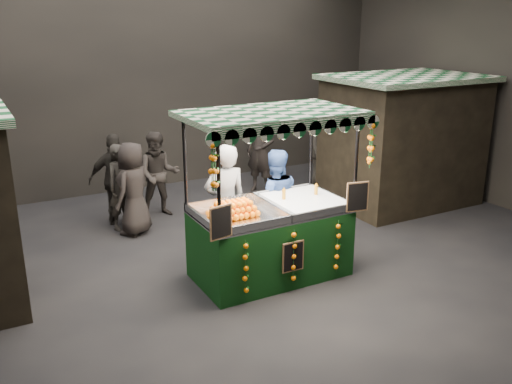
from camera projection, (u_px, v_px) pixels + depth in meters
ground at (244, 273)px, 8.31m from camera, size 12.00×12.00×0.00m
market_hall at (242, 41)px, 7.28m from camera, size 12.10×10.10×5.05m
neighbour_stall_right at (402, 140)px, 11.17m from camera, size 3.00×2.20×2.60m
juice_stall at (272, 228)px, 7.99m from camera, size 2.54×1.50×2.46m
vendor_grey at (225, 203)px, 8.50m from camera, size 0.70×0.48×1.87m
vendor_blue at (275, 201)px, 8.86m from camera, size 1.00×0.89×1.71m
shopper_0 at (122, 187)px, 9.85m from camera, size 0.67×0.57×1.56m
shopper_1 at (159, 174)px, 10.48m from camera, size 0.95×0.84×1.65m
shopper_2 at (117, 179)px, 10.07m from camera, size 1.07×0.67×1.70m
shopper_3 at (320, 144)px, 12.58m from camera, size 1.26×1.34×1.81m
shopper_4 at (133, 189)px, 9.59m from camera, size 0.96×0.93×1.66m
shopper_5 at (343, 138)px, 13.07m from camera, size 0.93×1.82×1.88m
shopper_6 at (261, 152)px, 11.93m from camera, size 0.71×0.78×1.79m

